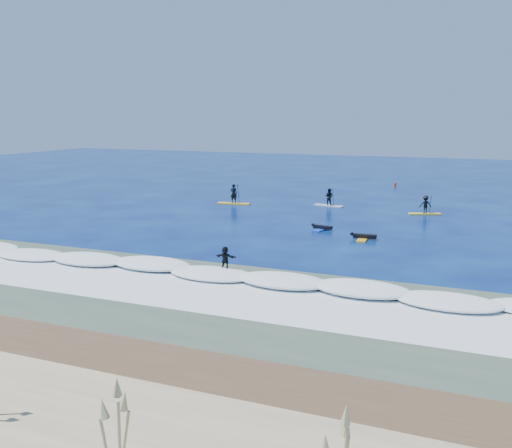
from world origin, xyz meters
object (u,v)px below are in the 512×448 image
at_px(sup_paddler_left, 234,197).
at_px(wave_surfer, 225,260).
at_px(sup_paddler_center, 329,199).
at_px(sup_paddler_right, 425,206).
at_px(prone_paddler_near, 363,237).
at_px(marker_buoy, 395,184).
at_px(prone_paddler_far, 322,228).

bearing_deg(sup_paddler_left, wave_surfer, -73.70).
distance_m(sup_paddler_center, wave_surfer, 24.37).
xyz_separation_m(sup_paddler_right, prone_paddler_near, (-2.90, -11.79, -0.57)).
relative_size(prone_paddler_near, marker_buoy, 3.62).
distance_m(prone_paddler_near, wave_surfer, 12.51).
bearing_deg(prone_paddler_far, prone_paddler_near, -109.62).
bearing_deg(sup_paddler_center, sup_paddler_left, -156.56).
relative_size(sup_paddler_left, prone_paddler_far, 1.49).
xyz_separation_m(prone_paddler_far, wave_surfer, (-1.65, -13.41, 0.63)).
relative_size(wave_surfer, marker_buoy, 2.96).
height_order(sup_paddler_right, marker_buoy, sup_paddler_right).
bearing_deg(sup_paddler_right, sup_paddler_left, 164.06).
height_order(sup_paddler_left, marker_buoy, sup_paddler_left).
distance_m(sup_paddler_left, sup_paddler_right, 17.64).
bearing_deg(wave_surfer, marker_buoy, 84.72).
height_order(sup_paddler_center, marker_buoy, sup_paddler_center).
bearing_deg(wave_surfer, prone_paddler_near, 64.03).
bearing_deg(sup_paddler_left, prone_paddler_far, -45.18).
height_order(sup_paddler_right, prone_paddler_near, sup_paddler_right).
bearing_deg(sup_paddler_right, sup_paddler_center, 153.24).
relative_size(sup_paddler_left, sup_paddler_center, 1.15).
relative_size(sup_paddler_center, prone_paddler_near, 1.21).
height_order(sup_paddler_left, sup_paddler_right, sup_paddler_left).
bearing_deg(marker_buoy, sup_paddler_right, -73.83).
height_order(sup_paddler_left, wave_surfer, sup_paddler_left).
xyz_separation_m(sup_paddler_right, wave_surfer, (-8.10, -23.15, 0.05)).
xyz_separation_m(prone_paddler_near, marker_buoy, (-2.38, 30.03, 0.12)).
bearing_deg(prone_paddler_far, sup_paddler_right, -23.14).
bearing_deg(sup_paddler_center, sup_paddler_right, 1.99).
distance_m(sup_paddler_center, marker_buoy, 17.39).
relative_size(sup_paddler_left, sup_paddler_right, 1.17).
height_order(sup_paddler_center, prone_paddler_far, sup_paddler_center).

